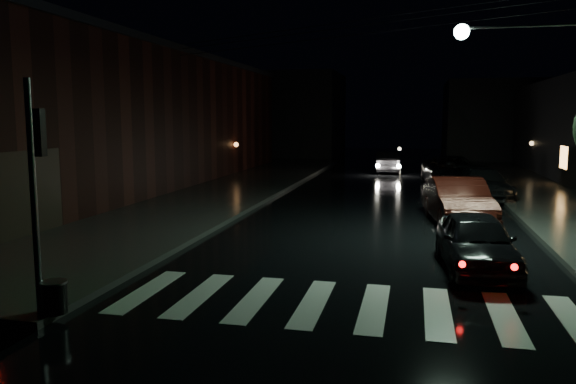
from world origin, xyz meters
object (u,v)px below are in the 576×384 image
Objects in this scene: parked_car_c at (483,183)px; parked_car_b at (458,201)px; oncoming_car at (388,162)px; parked_car_a at (476,242)px; parked_car_d at (452,171)px.

parked_car_b is at bearing -110.87° from parked_car_c.
parked_car_a is at bearing 94.05° from oncoming_car.
oncoming_car is (-3.27, 24.61, 0.03)m from parked_car_a.
parked_car_a is 0.83× the size of parked_car_b.
parked_car_c is 4.92m from parked_car_d.
parked_car_b reaches higher than parked_car_a.
oncoming_car is (-3.27, 18.59, -0.09)m from parked_car_b.
parked_car_c is 0.83× the size of parked_car_d.
parked_car_c is at bearing 78.78° from parked_car_a.
parked_car_a is 24.82m from oncoming_car.
oncoming_car reaches higher than parked_car_c.
parked_car_c is 1.10× the size of oncoming_car.
parked_car_a is at bearing -99.26° from parked_car_d.
parked_car_c is 12.68m from oncoming_car.
parked_car_d is 1.32× the size of oncoming_car.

